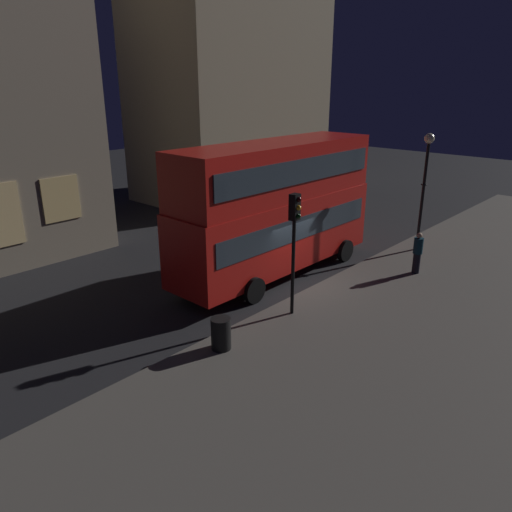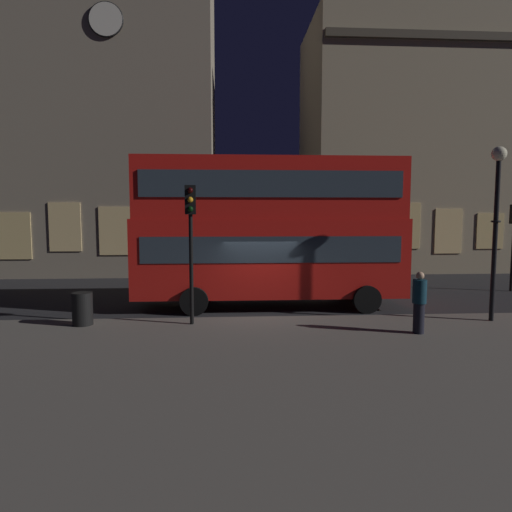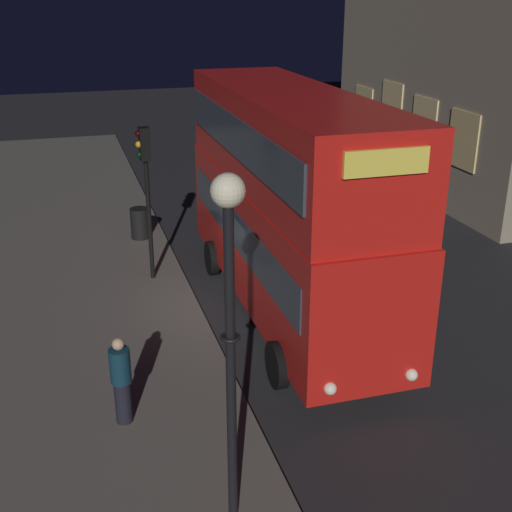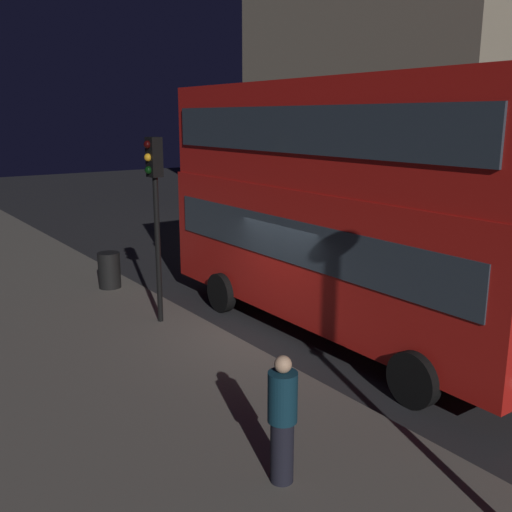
{
  "view_description": "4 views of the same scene",
  "coord_description": "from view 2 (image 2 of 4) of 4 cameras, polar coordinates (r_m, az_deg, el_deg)",
  "views": [
    {
      "loc": [
        -14.18,
        -11.01,
        7.61
      ],
      "look_at": [
        -1.5,
        0.52,
        1.46
      ],
      "focal_mm": 34.42,
      "sensor_mm": 36.0,
      "label": 1
    },
    {
      "loc": [
        -1.09,
        -15.06,
        3.39
      ],
      "look_at": [
        -0.13,
        0.1,
        2.0
      ],
      "focal_mm": 31.36,
      "sensor_mm": 36.0,
      "label": 2
    },
    {
      "loc": [
        14.58,
        -3.8,
        7.5
      ],
      "look_at": [
        0.14,
        0.52,
        1.39
      ],
      "focal_mm": 46.38,
      "sensor_mm": 36.0,
      "label": 3
    },
    {
      "loc": [
        9.38,
        -7.34,
        4.69
      ],
      "look_at": [
        -1.02,
        0.11,
        1.62
      ],
      "focal_mm": 40.93,
      "sensor_mm": 36.0,
      "label": 4
    }
  ],
  "objects": [
    {
      "name": "ground_plane",
      "position": [
        15.48,
        0.5,
        -7.41
      ],
      "size": [
        80.0,
        80.0,
        0.0
      ],
      "primitive_type": "plane",
      "color": "#232326"
    },
    {
      "name": "double_decker_bus",
      "position": [
        16.35,
        1.71,
        3.9
      ],
      "size": [
        9.82,
        2.88,
        5.39
      ],
      "rotation": [
        0.0,
        0.0,
        -0.01
      ],
      "color": "red",
      "rests_on": "ground"
    },
    {
      "name": "traffic_light_near_kerb",
      "position": [
        13.34,
        -8.33,
        3.9
      ],
      "size": [
        0.33,
        0.37,
        4.14
      ],
      "rotation": [
        0.0,
        0.0,
        0.06
      ],
      "color": "black",
      "rests_on": "sidewalk_slab"
    },
    {
      "name": "building_with_clock",
      "position": [
        29.58,
        -18.61,
        16.34
      ],
      "size": [
        12.92,
        7.87,
        18.44
      ],
      "color": "gray",
      "rests_on": "ground"
    },
    {
      "name": "pedestrian",
      "position": [
        13.19,
        20.1,
        -5.52
      ],
      "size": [
        0.38,
        0.38,
        1.72
      ],
      "rotation": [
        0.0,
        0.0,
        6.2
      ],
      "color": "black",
      "rests_on": "sidewalk_slab"
    },
    {
      "name": "street_lamp",
      "position": [
        15.48,
        28.36,
        6.19
      ],
      "size": [
        0.44,
        0.44,
        5.33
      ],
      "color": "black",
      "rests_on": "sidewalk_slab"
    },
    {
      "name": "litter_bin",
      "position": [
        14.36,
        -21.26,
        -6.29
      ],
      "size": [
        0.6,
        0.6,
        0.98
      ],
      "primitive_type": "cylinder",
      "color": "black",
      "rests_on": "sidewalk_slab"
    },
    {
      "name": "building_plain_facade",
      "position": [
        30.99,
        18.34,
        12.78
      ],
      "size": [
        12.33,
        7.76,
        15.19
      ],
      "color": "tan",
      "rests_on": "ground"
    },
    {
      "name": "sidewalk_slab",
      "position": [
        9.89,
        3.01,
        -14.45
      ],
      "size": [
        44.0,
        9.86,
        0.12
      ],
      "primitive_type": "cube",
      "color": "#5B564F",
      "rests_on": "ground"
    }
  ]
}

